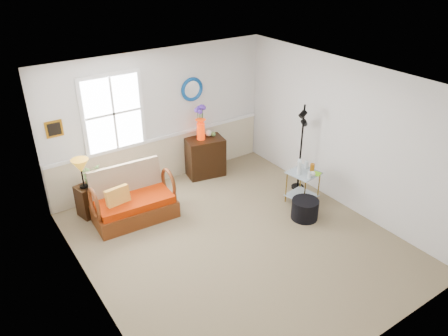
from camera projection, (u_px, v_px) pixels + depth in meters
floor at (237, 242)px, 6.99m from camera, size 4.50×5.00×0.01m
ceiling at (240, 84)px, 5.78m from camera, size 4.50×5.00×0.01m
walls at (238, 170)px, 6.38m from camera, size 4.51×5.01×2.60m
wainscot at (164, 159)px, 8.59m from camera, size 4.46×0.02×0.90m
chair_rail at (162, 138)px, 8.36m from camera, size 4.46×0.04×0.06m
window at (113, 114)px, 7.60m from camera, size 1.14×0.06×1.44m
picture at (54, 129)px, 7.12m from camera, size 0.28×0.03×0.28m
mirror at (192, 89)px, 8.33m from camera, size 0.47×0.07×0.47m
loveseat at (133, 195)px, 7.39m from camera, size 1.41×0.85×0.89m
throw_pillow at (118, 199)px, 7.19m from camera, size 0.41×0.15×0.41m
lamp_stand at (88, 201)px, 7.54m from camera, size 0.39×0.39×0.57m
table_lamp at (82, 174)px, 7.25m from camera, size 0.32×0.32×0.53m
potted_plant at (91, 176)px, 7.43m from camera, size 0.43×0.45×0.28m
cabinet at (205, 157)px, 8.81m from camera, size 0.81×0.61×0.79m
flower_vase at (201, 123)px, 8.46m from camera, size 0.24×0.24×0.69m
side_table at (302, 187)px, 7.90m from camera, size 0.55×0.55×0.62m
tabletop_items at (307, 167)px, 7.68m from camera, size 0.55×0.55×0.25m
floor_lamp at (301, 148)px, 8.12m from camera, size 0.26×0.26×1.70m
ottoman at (305, 209)px, 7.50m from camera, size 0.58×0.58×0.36m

